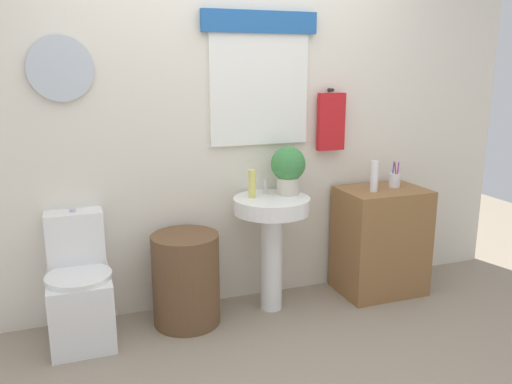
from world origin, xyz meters
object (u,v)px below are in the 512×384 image
object	(u,v)px
pedestal_sink	(272,226)
wooden_cabinet	(380,241)
soap_bottle	(252,184)
potted_plant	(288,167)
toilet	(80,291)
toothbrush_cup	(395,180)
laundry_hamper	(186,279)
lotion_bottle	(374,176)

from	to	relation	value
pedestal_sink	wooden_cabinet	world-z (taller)	pedestal_sink
soap_bottle	potted_plant	world-z (taller)	potted_plant
toilet	pedestal_sink	distance (m)	1.27
soap_bottle	toothbrush_cup	distance (m)	1.08
soap_bottle	toothbrush_cup	xyz separation A→B (m)	(1.08, -0.03, -0.05)
soap_bottle	toilet	bearing A→B (deg)	-179.15
laundry_hamper	toothbrush_cup	bearing A→B (deg)	0.73
toilet	lotion_bottle	bearing A→B (deg)	-2.12
laundry_hamper	pedestal_sink	world-z (taller)	pedestal_sink
wooden_cabinet	potted_plant	bearing A→B (deg)	175.20
pedestal_sink	toothbrush_cup	distance (m)	0.99
pedestal_sink	soap_bottle	world-z (taller)	soap_bottle
wooden_cabinet	pedestal_sink	bearing A→B (deg)	180.00
lotion_bottle	wooden_cabinet	bearing A→B (deg)	20.87
wooden_cabinet	lotion_bottle	distance (m)	0.51
potted_plant	pedestal_sink	bearing A→B (deg)	-156.80
toothbrush_cup	lotion_bottle	bearing A→B (deg)	-164.10
pedestal_sink	potted_plant	xyz separation A→B (m)	(0.14, 0.06, 0.38)
toilet	lotion_bottle	xyz separation A→B (m)	(1.98, -0.07, 0.58)
wooden_cabinet	soap_bottle	bearing A→B (deg)	177.06
soap_bottle	lotion_bottle	world-z (taller)	lotion_bottle
laundry_hamper	potted_plant	xyz separation A→B (m)	(0.73, 0.06, 0.67)
laundry_hamper	lotion_bottle	size ratio (longest dim) A/B	2.77
pedestal_sink	wooden_cabinet	bearing A→B (deg)	-0.00
potted_plant	toothbrush_cup	bearing A→B (deg)	-2.81
wooden_cabinet	potted_plant	world-z (taller)	potted_plant
soap_bottle	wooden_cabinet	bearing A→B (deg)	-2.94
potted_plant	lotion_bottle	size ratio (longest dim) A/B	1.50
pedestal_sink	toothbrush_cup	size ratio (longest dim) A/B	4.24
lotion_bottle	laundry_hamper	bearing A→B (deg)	178.29
lotion_bottle	toothbrush_cup	distance (m)	0.22
laundry_hamper	toothbrush_cup	xyz separation A→B (m)	(1.55, 0.02, 0.53)
soap_bottle	lotion_bottle	xyz separation A→B (m)	(0.87, -0.09, 0.00)
pedestal_sink	lotion_bottle	bearing A→B (deg)	-3.05
pedestal_sink	lotion_bottle	size ratio (longest dim) A/B	3.65
toilet	soap_bottle	distance (m)	1.26
toilet	potted_plant	bearing A→B (deg)	1.11
laundry_hamper	potted_plant	bearing A→B (deg)	4.71
lotion_bottle	potted_plant	bearing A→B (deg)	170.69
soap_bottle	pedestal_sink	bearing A→B (deg)	-22.62
toilet	pedestal_sink	xyz separation A→B (m)	(1.23, -0.03, 0.29)
toilet	wooden_cabinet	xyz separation A→B (m)	(2.09, -0.03, 0.09)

